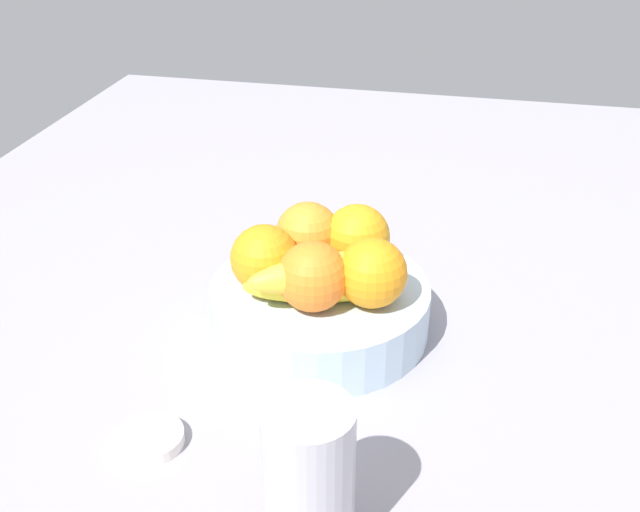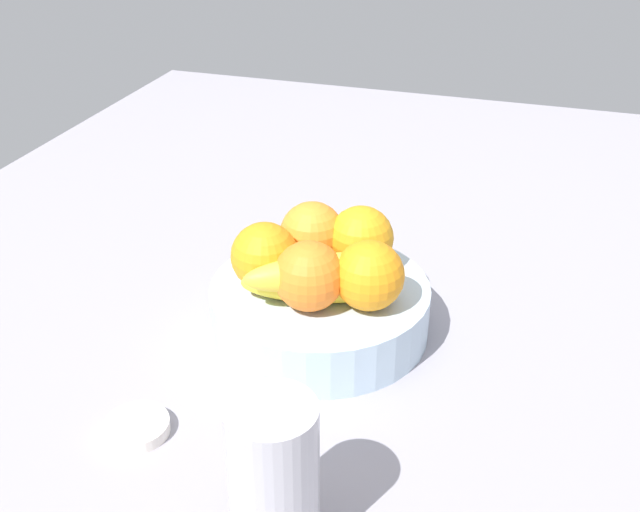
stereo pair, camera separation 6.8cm
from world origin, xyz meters
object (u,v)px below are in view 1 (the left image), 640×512
at_px(thermos_tumbler, 309,480).
at_px(orange_center, 313,276).
at_px(banana_bunch, 321,279).
at_px(orange_back_left, 372,273).
at_px(orange_back_right, 357,237).
at_px(fruit_bowl, 320,308).
at_px(orange_front_right, 265,259).
at_px(orange_front_left, 308,234).
at_px(jar_lid, 151,439).

bearing_deg(thermos_tumbler, orange_center, -167.82).
relative_size(orange_center, banana_bunch, 0.44).
relative_size(orange_back_left, orange_back_right, 1.00).
xyz_separation_m(fruit_bowl, thermos_tumbler, (0.30, 0.06, 0.04)).
relative_size(orange_back_right, banana_bunch, 0.44).
distance_m(fruit_bowl, orange_front_right, 0.09).
bearing_deg(orange_back_right, fruit_bowl, -30.15).
height_order(fruit_bowl, orange_back_left, orange_back_left).
bearing_deg(orange_back_right, orange_back_left, 20.85).
bearing_deg(orange_center, orange_back_right, 162.55).
relative_size(fruit_bowl, banana_bunch, 1.44).
bearing_deg(orange_front_right, banana_bunch, 76.91).
bearing_deg(orange_back_right, orange_front_left, -83.69).
bearing_deg(jar_lid, orange_back_left, 137.47).
xyz_separation_m(orange_front_right, jar_lid, (0.20, -0.06, -0.09)).
xyz_separation_m(orange_center, banana_bunch, (-0.01, 0.01, -0.01)).
relative_size(orange_front_right, orange_center, 1.00).
distance_m(orange_center, orange_back_left, 0.06).
relative_size(orange_front_left, banana_bunch, 0.44).
relative_size(orange_back_left, banana_bunch, 0.44).
distance_m(fruit_bowl, thermos_tumbler, 0.31).
distance_m(orange_back_right, banana_bunch, 0.09).
xyz_separation_m(fruit_bowl, orange_back_right, (-0.06, 0.03, 0.07)).
bearing_deg(orange_back_left, orange_front_left, -129.34).
bearing_deg(thermos_tumbler, orange_front_right, -157.62).
bearing_deg(orange_front_right, orange_back_left, 87.45).
relative_size(orange_center, orange_back_left, 1.00).
height_order(banana_bunch, thermos_tumbler, thermos_tumbler).
bearing_deg(orange_front_left, orange_back_right, 96.31).
relative_size(orange_front_right, orange_back_right, 1.00).
relative_size(fruit_bowl, jar_lid, 3.95).
bearing_deg(jar_lid, orange_front_right, 163.76).
distance_m(orange_front_right, orange_back_left, 0.12).
relative_size(orange_center, jar_lid, 1.20).
bearing_deg(banana_bunch, orange_front_right, -103.09).
relative_size(thermos_tumbler, jar_lid, 2.23).
bearing_deg(thermos_tumbler, orange_front_left, -166.75).
distance_m(orange_back_right, thermos_tumbler, 0.36).
height_order(orange_front_left, orange_front_right, same).
height_order(fruit_bowl, orange_front_right, orange_front_right).
relative_size(fruit_bowl, orange_back_right, 3.28).
relative_size(orange_front_left, thermos_tumbler, 0.54).
bearing_deg(banana_bunch, thermos_tumbler, 10.18).
bearing_deg(orange_back_left, fruit_bowl, -109.81).
distance_m(orange_center, orange_back_right, 0.10).
relative_size(orange_front_left, orange_front_right, 1.00).
distance_m(orange_center, thermos_tumbler, 0.27).
distance_m(orange_back_right, jar_lid, 0.33).
distance_m(orange_front_right, orange_back_right, 0.12).
relative_size(orange_center, orange_back_right, 1.00).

